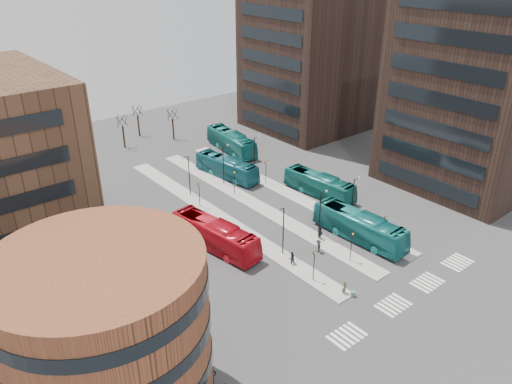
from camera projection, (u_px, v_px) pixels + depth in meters
ground at (434, 321)px, 48.16m from camera, size 160.00×160.00×0.00m
island_left at (219, 217)px, 66.67m from camera, size 2.50×45.00×0.15m
island_mid at (254, 204)px, 70.08m from camera, size 2.50×45.00×0.15m
island_right at (285, 192)px, 73.50m from camera, size 2.50×45.00×0.15m
suitcase at (353, 294)px, 51.50m from camera, size 0.60×0.54×0.60m
red_bus at (215, 235)px, 59.25m from camera, size 4.81×13.01×3.54m
teal_bus_a at (360, 226)px, 61.01m from camera, size 3.56×12.84×3.54m
teal_bus_b at (227, 167)px, 77.74m from camera, size 4.39×11.97×3.26m
teal_bus_c at (319, 185)px, 72.08m from camera, size 3.75×11.80×3.23m
teal_bus_d at (231, 142)px, 87.59m from camera, size 4.51×13.13×3.58m
traveller at (345, 288)px, 51.57m from camera, size 0.71×0.59×1.65m
commuter_a at (292, 258)px, 56.44m from camera, size 0.94×0.81×1.65m
commuter_b at (320, 234)px, 61.23m from camera, size 0.66×1.10×1.76m
commuter_c at (318, 246)px, 58.77m from camera, size 1.02×1.22×1.63m
bicycle_mid at (207, 375)px, 41.49m from camera, size 1.69×0.70×0.98m
bicycle_far at (200, 368)px, 42.28m from camera, size 1.60×0.63×0.82m
crosswalk_stripes at (409, 294)px, 51.93m from camera, size 22.35×2.40×0.01m
round_building at (107, 339)px, 36.08m from camera, size 15.16×15.16×14.00m
tower_near at (479, 84)px, 70.84m from camera, size 20.12×20.00×30.00m
tower_far at (310, 50)px, 94.43m from camera, size 20.12×20.00×30.00m
sign_poles at (286, 208)px, 63.97m from camera, size 12.45×22.12×3.65m
lamp_posts at (267, 185)px, 67.51m from camera, size 14.04×20.24×6.12m
bare_trees at (145, 127)px, 91.95m from camera, size 10.97×8.14×5.90m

